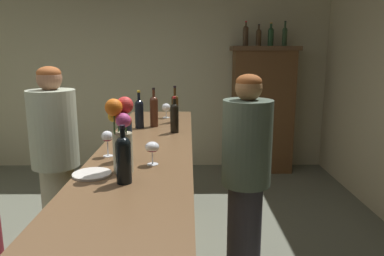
% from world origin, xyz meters
% --- Properties ---
extents(wall_back, '(5.73, 0.12, 2.84)m').
position_xyz_m(wall_back, '(0.00, 2.95, 1.42)').
color(wall_back, beige).
rests_on(wall_back, ground).
extents(bar_counter, '(0.61, 2.87, 1.06)m').
position_xyz_m(bar_counter, '(0.54, -0.02, 0.53)').
color(bar_counter, brown).
rests_on(bar_counter, ground).
extents(display_cabinet, '(0.91, 0.41, 1.75)m').
position_xyz_m(display_cabinet, '(1.86, 2.65, 0.91)').
color(display_cabinet, brown).
rests_on(display_cabinet, ground).
extents(wine_bottle_riesling, '(0.07, 0.07, 0.28)m').
position_xyz_m(wine_bottle_riesling, '(0.72, 0.41, 1.19)').
color(wine_bottle_riesling, black).
rests_on(wine_bottle_riesling, bar_counter).
extents(wine_bottle_rose, '(0.07, 0.07, 0.33)m').
position_xyz_m(wine_bottle_rose, '(0.54, 0.65, 1.20)').
color(wine_bottle_rose, '#4C2717').
rests_on(wine_bottle_rose, bar_counter).
extents(wine_bottle_pinot, '(0.07, 0.07, 0.29)m').
position_xyz_m(wine_bottle_pinot, '(0.52, -0.70, 1.19)').
color(wine_bottle_pinot, black).
rests_on(wine_bottle_pinot, bar_counter).
extents(wine_bottle_malbec, '(0.06, 0.06, 0.32)m').
position_xyz_m(wine_bottle_malbec, '(0.71, 0.85, 1.20)').
color(wine_bottle_malbec, '#442D12').
rests_on(wine_bottle_malbec, bar_counter).
extents(wine_bottle_merlot, '(0.07, 0.07, 0.31)m').
position_xyz_m(wine_bottle_merlot, '(0.42, 0.58, 1.19)').
color(wine_bottle_merlot, black).
rests_on(wine_bottle_merlot, bar_counter).
extents(wine_bottle_syrah, '(0.08, 0.08, 0.32)m').
position_xyz_m(wine_bottle_syrah, '(0.46, -0.31, 1.21)').
color(wine_bottle_syrah, '#212B39').
rests_on(wine_bottle_syrah, bar_counter).
extents(wine_glass_front, '(0.08, 0.08, 0.14)m').
position_xyz_m(wine_glass_front, '(0.61, 1.06, 1.16)').
color(wine_glass_front, white).
rests_on(wine_glass_front, bar_counter).
extents(wine_glass_mid, '(0.07, 0.07, 0.16)m').
position_xyz_m(wine_glass_mid, '(0.34, -0.25, 1.18)').
color(wine_glass_mid, white).
rests_on(wine_glass_mid, bar_counter).
extents(wine_glass_rear, '(0.08, 0.08, 0.13)m').
position_xyz_m(wine_glass_rear, '(0.63, -0.42, 1.16)').
color(wine_glass_rear, white).
rests_on(wine_glass_rear, bar_counter).
extents(flower_arrangement, '(0.14, 0.14, 0.40)m').
position_xyz_m(flower_arrangement, '(0.48, -0.55, 1.28)').
color(flower_arrangement, '#A6A484').
rests_on(flower_arrangement, bar_counter).
extents(cheese_plate, '(0.20, 0.20, 0.01)m').
position_xyz_m(cheese_plate, '(0.33, -0.59, 1.07)').
color(cheese_plate, white).
rests_on(cheese_plate, bar_counter).
extents(display_bottle_left, '(0.07, 0.07, 0.33)m').
position_xyz_m(display_bottle_left, '(1.60, 2.65, 1.90)').
color(display_bottle_left, '#423020').
rests_on(display_bottle_left, display_cabinet).
extents(display_bottle_midleft, '(0.07, 0.07, 0.29)m').
position_xyz_m(display_bottle_midleft, '(1.77, 2.65, 1.88)').
color(display_bottle_midleft, '#48331D').
rests_on(display_bottle_midleft, display_cabinet).
extents(display_bottle_center, '(0.08, 0.08, 0.31)m').
position_xyz_m(display_bottle_center, '(1.94, 2.65, 1.89)').
color(display_bottle_center, '#224527').
rests_on(display_bottle_center, display_cabinet).
extents(display_bottle_midright, '(0.07, 0.07, 0.33)m').
position_xyz_m(display_bottle_midright, '(2.12, 2.65, 1.90)').
color(display_bottle_midright, '#2C462A').
rests_on(display_bottle_midright, display_cabinet).
extents(patron_redhead, '(0.37, 0.37, 1.58)m').
position_xyz_m(patron_redhead, '(-0.24, 0.42, 0.86)').
color(patron_redhead, '#B3AF93').
rests_on(patron_redhead, ground).
extents(bartender, '(0.35, 0.35, 1.54)m').
position_xyz_m(bartender, '(1.23, 0.07, 0.84)').
color(bartender, '#302E36').
rests_on(bartender, ground).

